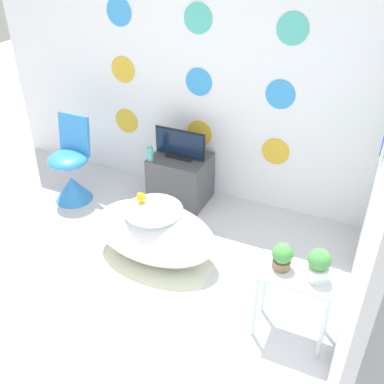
{
  "coord_description": "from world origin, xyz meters",
  "views": [
    {
      "loc": [
        1.56,
        -1.41,
        2.47
      ],
      "look_at": [
        0.45,
        1.03,
        0.73
      ],
      "focal_mm": 42.0,
      "sensor_mm": 36.0,
      "label": 1
    }
  ],
  "objects_px": {
    "potted_plant_left": "(282,256)",
    "potted_plant_right": "(319,265)",
    "bathtub": "(155,232)",
    "tv": "(180,145)",
    "vase": "(150,154)",
    "chair": "(71,174)"
  },
  "relations": [
    {
      "from": "tv",
      "to": "potted_plant_left",
      "type": "xyz_separation_m",
      "value": [
        1.26,
        -1.17,
        0.05
      ]
    },
    {
      "from": "bathtub",
      "to": "potted_plant_right",
      "type": "height_order",
      "value": "potted_plant_right"
    },
    {
      "from": "potted_plant_right",
      "to": "vase",
      "type": "bearing_deg",
      "value": 149.32
    },
    {
      "from": "vase",
      "to": "potted_plant_right",
      "type": "distance_m",
      "value": 1.99
    },
    {
      "from": "potted_plant_right",
      "to": "chair",
      "type": "bearing_deg",
      "value": 162.82
    },
    {
      "from": "chair",
      "to": "potted_plant_right",
      "type": "distance_m",
      "value": 2.58
    },
    {
      "from": "tv",
      "to": "vase",
      "type": "bearing_deg",
      "value": -142.65
    },
    {
      "from": "potted_plant_right",
      "to": "bathtub",
      "type": "bearing_deg",
      "value": 166.0
    },
    {
      "from": "vase",
      "to": "potted_plant_left",
      "type": "bearing_deg",
      "value": -34.08
    },
    {
      "from": "chair",
      "to": "potted_plant_left",
      "type": "relative_size",
      "value": 4.56
    },
    {
      "from": "potted_plant_left",
      "to": "potted_plant_right",
      "type": "xyz_separation_m",
      "value": [
        0.22,
        -0.01,
        0.02
      ]
    },
    {
      "from": "chair",
      "to": "vase",
      "type": "relative_size",
      "value": 5.63
    },
    {
      "from": "tv",
      "to": "chair",
      "type": "bearing_deg",
      "value": -156.01
    },
    {
      "from": "bathtub",
      "to": "potted_plant_right",
      "type": "bearing_deg",
      "value": -14.0
    },
    {
      "from": "vase",
      "to": "potted_plant_right",
      "type": "xyz_separation_m",
      "value": [
        1.71,
        -1.01,
        0.12
      ]
    },
    {
      "from": "bathtub",
      "to": "chair",
      "type": "xyz_separation_m",
      "value": [
        -1.14,
        0.43,
        0.03
      ]
    },
    {
      "from": "bathtub",
      "to": "potted_plant_left",
      "type": "distance_m",
      "value": 1.2
    },
    {
      "from": "bathtub",
      "to": "tv",
      "type": "height_order",
      "value": "tv"
    },
    {
      "from": "bathtub",
      "to": "chair",
      "type": "distance_m",
      "value": 1.21
    },
    {
      "from": "chair",
      "to": "potted_plant_left",
      "type": "distance_m",
      "value": 2.37
    },
    {
      "from": "bathtub",
      "to": "vase",
      "type": "bearing_deg",
      "value": 120.24
    },
    {
      "from": "potted_plant_left",
      "to": "potted_plant_right",
      "type": "distance_m",
      "value": 0.22
    }
  ]
}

